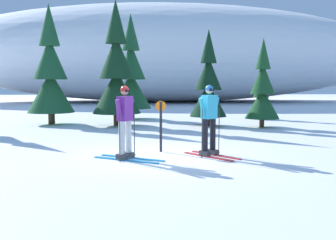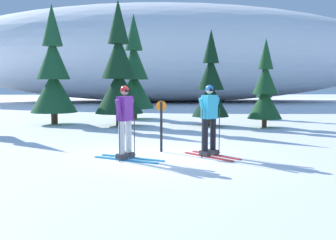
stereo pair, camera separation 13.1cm
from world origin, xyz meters
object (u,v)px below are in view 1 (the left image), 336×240
at_px(pine_tree_right, 263,90).
at_px(skier_cyan_jacket, 209,119).
at_px(pine_tree_left, 50,74).
at_px(pine_tree_center, 131,75).
at_px(pine_tree_center_left, 116,73).
at_px(trail_marker_post, 161,123).
at_px(pine_tree_center_right, 208,86).
at_px(skier_purple_jacket, 125,121).
at_px(pine_tree_far_right, 261,95).

bearing_deg(pine_tree_right, skier_cyan_jacket, -117.72).
bearing_deg(pine_tree_left, pine_tree_right, -10.82).
xyz_separation_m(skier_cyan_jacket, pine_tree_center, (-2.35, 10.92, 1.37)).
relative_size(pine_tree_center_left, pine_tree_right, 1.46).
height_order(skier_cyan_jacket, pine_tree_right, pine_tree_right).
bearing_deg(trail_marker_post, pine_tree_right, 51.37).
bearing_deg(pine_tree_center_right, pine_tree_center, 132.76).
relative_size(skier_cyan_jacket, trail_marker_post, 1.31).
bearing_deg(pine_tree_center_right, pine_tree_right, -16.54).
height_order(skier_purple_jacket, pine_tree_far_right, pine_tree_far_right).
distance_m(pine_tree_center, trail_marker_post, 10.40).
distance_m(skier_cyan_jacket, pine_tree_center, 11.26).
height_order(skier_purple_jacket, pine_tree_center_left, pine_tree_center_left).
bearing_deg(skier_cyan_jacket, trail_marker_post, 149.86).
bearing_deg(pine_tree_left, pine_tree_far_right, 10.65).
height_order(pine_tree_center_right, trail_marker_post, pine_tree_center_right).
height_order(pine_tree_center, pine_tree_far_right, pine_tree_center).
bearing_deg(skier_cyan_jacket, pine_tree_center, 102.14).
xyz_separation_m(pine_tree_left, pine_tree_far_right, (10.42, 1.96, -1.02)).
xyz_separation_m(skier_cyan_jacket, pine_tree_far_right, (4.49, 10.20, 0.32)).
xyz_separation_m(skier_purple_jacket, pine_tree_center_right, (3.28, 7.43, 0.84)).
relative_size(pine_tree_center_left, trail_marker_post, 3.98).
height_order(pine_tree_right, trail_marker_post, pine_tree_right).
bearing_deg(trail_marker_post, pine_tree_center, 96.36).
bearing_deg(trail_marker_post, pine_tree_left, 122.05).
xyz_separation_m(skier_purple_jacket, pine_tree_far_right, (6.61, 10.51, 0.34)).
height_order(skier_purple_jacket, pine_tree_right, pine_tree_right).
xyz_separation_m(pine_tree_left, pine_tree_center_right, (7.10, -1.12, -0.52)).
xyz_separation_m(skier_purple_jacket, pine_tree_left, (-3.81, 8.55, 1.36)).
bearing_deg(pine_tree_center, skier_purple_jacket, -88.83).
height_order(pine_tree_center_left, pine_tree_center_right, pine_tree_center_left).
bearing_deg(pine_tree_center_left, pine_tree_left, 165.80).
height_order(skier_cyan_jacket, pine_tree_center_right, pine_tree_center_right).
bearing_deg(pine_tree_left, pine_tree_center_left, -14.20).
xyz_separation_m(skier_cyan_jacket, pine_tree_center_left, (-2.88, 7.47, 1.36)).
distance_m(pine_tree_center_left, trail_marker_post, 7.14).
relative_size(skier_purple_jacket, pine_tree_right, 0.48).
relative_size(skier_cyan_jacket, pine_tree_center_left, 0.33).
xyz_separation_m(pine_tree_center, trail_marker_post, (1.14, -10.22, -1.53)).
xyz_separation_m(pine_tree_left, trail_marker_post, (4.72, -7.54, -1.50)).
relative_size(pine_tree_left, pine_tree_center_right, 1.29).
distance_m(skier_cyan_jacket, pine_tree_left, 10.24).
bearing_deg(pine_tree_center, trail_marker_post, -83.64).
bearing_deg(pine_tree_center, pine_tree_center_left, -98.70).
bearing_deg(pine_tree_center_right, pine_tree_left, 171.03).
bearing_deg(pine_tree_center_left, pine_tree_far_right, 20.35).
height_order(skier_cyan_jacket, pine_tree_far_right, pine_tree_far_right).
height_order(pine_tree_center_left, pine_tree_center, pine_tree_center).
xyz_separation_m(pine_tree_center, pine_tree_far_right, (6.84, -0.72, -1.05)).
xyz_separation_m(skier_purple_jacket, pine_tree_center_left, (-0.76, 7.78, 1.38)).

